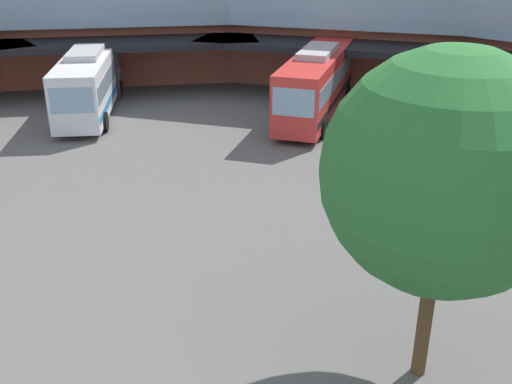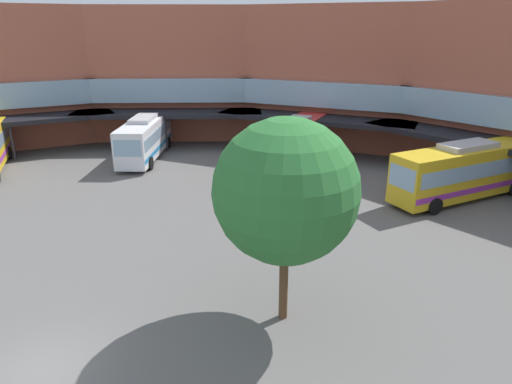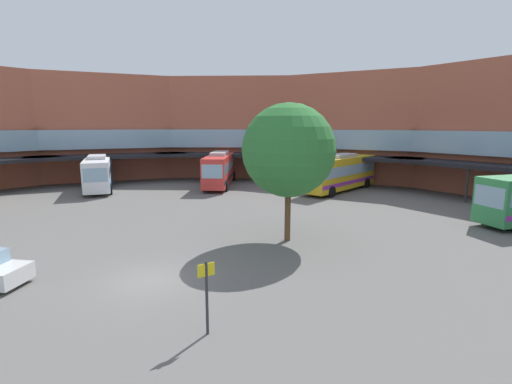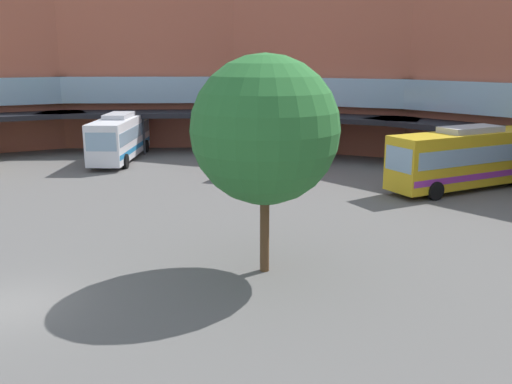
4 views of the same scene
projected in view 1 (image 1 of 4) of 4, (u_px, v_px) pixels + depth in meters
The scene contains 4 objects.
station_building at pixel (397, 32), 24.80m from camera, with size 79.30×49.83×13.21m.
bus_4 at pixel (89, 82), 35.43m from camera, with size 8.19×10.18×3.78m.
bus_5 at pixel (317, 82), 35.02m from camera, with size 4.98×12.00×3.95m.
plaza_tree at pixel (445, 173), 13.21m from camera, with size 5.58×5.58×8.34m.
Camera 1 is at (7.39, -4.99, 10.61)m, focal length 42.31 mm.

